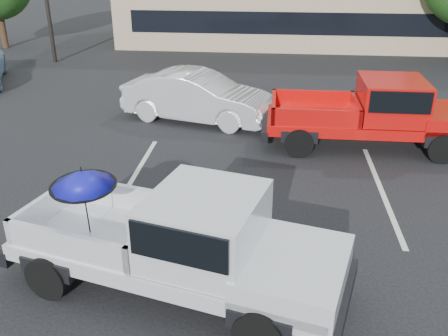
{
  "coord_description": "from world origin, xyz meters",
  "views": [
    {
      "loc": [
        0.34,
        -8.74,
        5.43
      ],
      "look_at": [
        -0.54,
        0.11,
        1.3
      ],
      "focal_mm": 40.0,
      "sensor_mm": 36.0,
      "label": 1
    }
  ],
  "objects": [
    {
      "name": "ground",
      "position": [
        0.0,
        0.0,
        0.0
      ],
      "size": [
        90.0,
        90.0,
        0.0
      ],
      "primitive_type": "plane",
      "color": "black",
      "rests_on": "ground"
    },
    {
      "name": "silver_sedan",
      "position": [
        -2.03,
        6.5,
        0.79
      ],
      "size": [
        5.05,
        2.88,
        1.58
      ],
      "primitive_type": "imported",
      "rotation": [
        0.0,
        0.0,
        1.3
      ],
      "color": "silver",
      "rests_on": "ground"
    },
    {
      "name": "silver_pickup",
      "position": [
        -0.85,
        -2.08,
        1.05
      ],
      "size": [
        6.0,
        3.38,
        2.06
      ],
      "rotation": [
        0.0,
        0.0,
        -0.26
      ],
      "color": "black",
      "rests_on": "ground"
    },
    {
      "name": "red_pickup",
      "position": [
        3.43,
        4.79,
        1.06
      ],
      "size": [
        5.9,
        2.22,
        1.94
      ],
      "rotation": [
        0.0,
        0.0,
        -0.0
      ],
      "color": "black",
      "rests_on": "ground"
    },
    {
      "name": "stripe_left",
      "position": [
        -3.0,
        2.0,
        0.0
      ],
      "size": [
        0.12,
        5.0,
        0.01
      ],
      "primitive_type": "cube",
      "color": "silver",
      "rests_on": "ground"
    },
    {
      "name": "stripe_right",
      "position": [
        3.0,
        2.0,
        0.0
      ],
      "size": [
        0.12,
        5.0,
        0.01
      ],
      "primitive_type": "cube",
      "color": "silver",
      "rests_on": "ground"
    }
  ]
}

